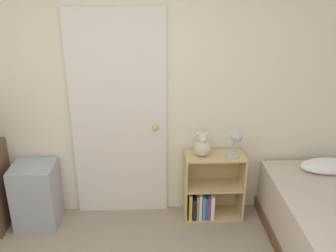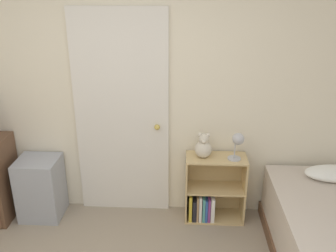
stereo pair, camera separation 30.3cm
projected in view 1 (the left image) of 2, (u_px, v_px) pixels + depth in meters
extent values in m
cube|color=beige|center=(119.00, 93.00, 3.57)|extent=(10.00, 0.06, 2.55)
cube|color=silver|center=(119.00, 118.00, 3.61)|extent=(0.92, 0.04, 2.07)
sphere|color=gold|center=(155.00, 128.00, 3.61)|extent=(0.06, 0.06, 0.06)
cube|color=#999EA8|center=(36.00, 194.00, 3.67)|extent=(0.41, 0.38, 0.64)
cube|color=tan|center=(185.00, 186.00, 3.76)|extent=(0.02, 0.28, 0.69)
cube|color=tan|center=(242.00, 185.00, 3.79)|extent=(0.02, 0.28, 0.69)
cube|color=tan|center=(212.00, 214.00, 3.90)|extent=(0.55, 0.28, 0.02)
cube|color=tan|center=(214.00, 186.00, 3.78)|extent=(0.55, 0.28, 0.02)
cube|color=tan|center=(215.00, 156.00, 3.65)|extent=(0.55, 0.28, 0.02)
cube|color=tan|center=(211.00, 179.00, 3.90)|extent=(0.59, 0.01, 0.69)
cube|color=gold|center=(190.00, 203.00, 3.82)|extent=(0.03, 0.22, 0.28)
cube|color=black|center=(194.00, 205.00, 3.83)|extent=(0.04, 0.23, 0.23)
cube|color=tan|center=(197.00, 204.00, 3.80)|extent=(0.02, 0.18, 0.27)
cube|color=white|center=(199.00, 203.00, 3.82)|extent=(0.03, 0.21, 0.28)
cube|color=teal|center=(203.00, 203.00, 3.83)|extent=(0.03, 0.24, 0.26)
cube|color=#3359B2|center=(205.00, 205.00, 3.82)|extent=(0.02, 0.20, 0.24)
cube|color=#8C3F8C|center=(208.00, 205.00, 3.80)|extent=(0.02, 0.16, 0.25)
cube|color=white|center=(212.00, 205.00, 3.81)|extent=(0.04, 0.17, 0.26)
sphere|color=beige|center=(202.00, 148.00, 3.61)|extent=(0.17, 0.17, 0.17)
sphere|color=beige|center=(203.00, 137.00, 3.57)|extent=(0.10, 0.10, 0.10)
sphere|color=silver|center=(203.00, 140.00, 3.53)|extent=(0.04, 0.04, 0.04)
sphere|color=beige|center=(199.00, 134.00, 3.56)|extent=(0.04, 0.04, 0.04)
sphere|color=beige|center=(207.00, 134.00, 3.56)|extent=(0.04, 0.04, 0.04)
cylinder|color=#B2B2B7|center=(233.00, 156.00, 3.63)|extent=(0.13, 0.13, 0.01)
cylinder|color=#B2B2B7|center=(233.00, 147.00, 3.59)|extent=(0.01, 0.01, 0.17)
sphere|color=#B2B2B7|center=(237.00, 136.00, 3.53)|extent=(0.11, 0.11, 0.11)
ellipsoid|color=white|center=(329.00, 166.00, 3.61)|extent=(0.55, 0.28, 0.12)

